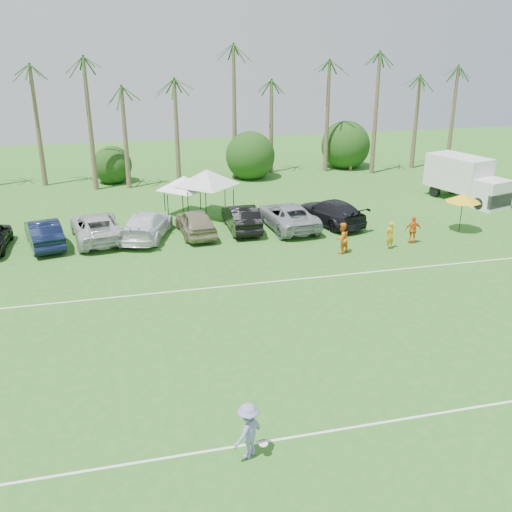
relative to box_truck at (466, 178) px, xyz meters
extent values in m
plane|color=#2D661E|center=(-20.25, -25.68, -1.78)|extent=(120.00, 120.00, 0.00)
cube|color=white|center=(-20.25, -23.68, -1.78)|extent=(80.00, 0.10, 0.01)
cube|color=white|center=(-20.25, -11.68, -1.78)|extent=(80.00, 0.10, 0.01)
cone|color=brown|center=(-32.25, 12.32, 3.22)|extent=(0.44, 0.44, 10.00)
cone|color=brown|center=(-28.25, 12.32, 3.72)|extent=(0.44, 0.44, 11.00)
cone|color=brown|center=(-24.25, 12.32, 2.22)|extent=(0.44, 0.44, 8.00)
cone|color=brown|center=(-20.25, 12.32, 2.72)|extent=(0.44, 0.44, 9.00)
cone|color=brown|center=(-16.25, 12.32, 3.22)|extent=(0.44, 0.44, 10.00)
cone|color=brown|center=(-12.25, 12.32, 3.72)|extent=(0.44, 0.44, 11.00)
cone|color=brown|center=(-7.25, 12.32, 2.22)|extent=(0.44, 0.44, 8.00)
cone|color=brown|center=(-2.25, 12.32, 2.72)|extent=(0.44, 0.44, 9.00)
cone|color=brown|center=(2.75, 12.32, 3.22)|extent=(0.44, 0.44, 10.00)
cone|color=brown|center=(6.75, 12.32, 3.72)|extent=(0.44, 0.44, 11.00)
cylinder|color=brown|center=(-26.25, 13.32, -1.08)|extent=(0.30, 0.30, 1.40)
sphere|color=#15390F|center=(-26.25, 13.32, 0.02)|extent=(4.00, 4.00, 4.00)
cylinder|color=brown|center=(-14.25, 13.32, -1.08)|extent=(0.30, 0.30, 1.40)
sphere|color=#15390F|center=(-14.25, 13.32, 0.02)|extent=(4.00, 4.00, 4.00)
cylinder|color=brown|center=(-4.25, 13.32, -1.08)|extent=(0.30, 0.30, 1.40)
sphere|color=#15390F|center=(-4.25, 13.32, 0.02)|extent=(4.00, 4.00, 4.00)
imported|color=orange|center=(-10.47, -8.51, -0.95)|extent=(0.71, 0.59, 1.67)
imported|color=orange|center=(-13.53, -8.56, -0.86)|extent=(1.10, 1.00, 1.85)
imported|color=orange|center=(-8.67, -7.98, -0.93)|extent=(1.06, 0.60, 1.71)
cube|color=white|center=(-0.24, 0.78, 0.29)|extent=(3.77, 5.19, 2.53)
cube|color=white|center=(0.71, -2.32, -0.72)|extent=(2.75, 2.42, 2.12)
cube|color=black|center=(0.93, -3.04, -1.03)|extent=(2.31, 0.97, 1.01)
cube|color=#E5590C|center=(0.98, 1.15, -0.17)|extent=(0.49, 1.55, 0.91)
cylinder|color=black|center=(-0.32, -2.42, -1.33)|extent=(0.56, 0.96, 0.91)
cylinder|color=black|center=(1.61, -1.83, -1.33)|extent=(0.56, 0.96, 0.91)
cylinder|color=black|center=(-1.56, 1.64, -1.33)|extent=(0.56, 0.96, 0.91)
cylinder|color=black|center=(0.38, 2.23, -1.33)|extent=(0.56, 0.96, 0.91)
cylinder|color=black|center=(-22.72, 0.08, -0.85)|extent=(0.06, 0.06, 1.87)
cylinder|color=black|center=(-20.11, 0.08, -0.85)|extent=(0.06, 0.06, 1.87)
cylinder|color=black|center=(-22.72, 2.69, -0.85)|extent=(0.06, 0.06, 1.87)
cylinder|color=black|center=(-20.11, 2.69, -0.85)|extent=(0.06, 0.06, 1.87)
pyramid|color=white|center=(-21.41, 1.39, 1.03)|extent=(4.05, 4.05, 0.94)
cylinder|color=black|center=(-21.45, -0.77, -0.68)|extent=(0.06, 0.06, 2.21)
cylinder|color=black|center=(-18.33, -0.77, -0.68)|extent=(0.06, 0.06, 2.21)
cylinder|color=black|center=(-21.45, 2.35, -0.68)|extent=(0.06, 0.06, 2.21)
cylinder|color=black|center=(-18.33, 2.35, -0.68)|extent=(0.06, 0.06, 2.21)
pyramid|color=silver|center=(-19.89, 0.79, 1.53)|extent=(4.78, 4.78, 1.11)
cylinder|color=black|center=(-4.56, -6.61, -0.66)|extent=(0.05, 0.05, 2.24)
cone|color=yellow|center=(-4.56, -6.61, 0.46)|extent=(2.24, 2.24, 0.51)
imported|color=#8181B7|center=(-22.75, -24.16, -0.89)|extent=(1.32, 1.25, 1.80)
cylinder|color=white|center=(-22.32, -24.29, -1.34)|extent=(0.27, 0.27, 0.03)
imported|color=black|center=(-30.47, -3.13, -0.95)|extent=(2.89, 5.35, 1.67)
imported|color=#BDBDBD|center=(-27.42, -2.68, -0.95)|extent=(3.63, 6.36, 1.67)
imported|color=white|center=(-24.37, -3.03, -0.95)|extent=(4.03, 6.21, 1.67)
imported|color=gray|center=(-21.32, -3.20, -0.95)|extent=(2.32, 5.03, 1.67)
imported|color=black|center=(-18.27, -2.88, -0.95)|extent=(1.79, 5.08, 1.67)
imported|color=#95999E|center=(-15.22, -3.22, -0.95)|extent=(3.21, 6.20, 1.67)
imported|color=black|center=(-12.17, -3.08, -0.95)|extent=(3.90, 6.19, 1.67)
camera|label=1|loc=(-25.85, -37.69, 9.94)|focal=40.00mm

